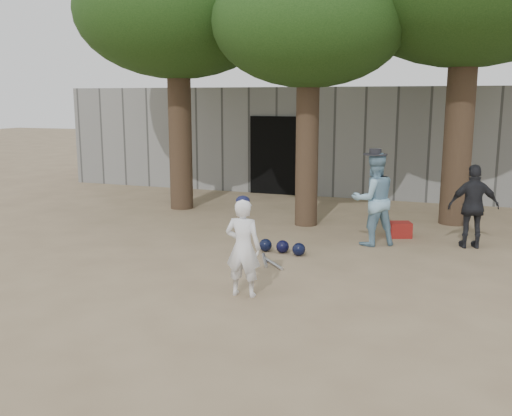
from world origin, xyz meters
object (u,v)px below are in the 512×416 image
at_px(boy_player, 243,248).
at_px(spectator_dark, 474,207).
at_px(spectator_blue, 373,199).
at_px(red_bag, 400,230).

distance_m(boy_player, spectator_dark, 4.87).
distance_m(spectator_blue, red_bag, 1.14).
bearing_deg(red_bag, spectator_blue, -118.92).
bearing_deg(boy_player, red_bag, -114.61).
relative_size(spectator_dark, red_bag, 3.65).
relative_size(spectator_blue, red_bag, 4.11).
bearing_deg(spectator_blue, red_bag, -151.48).
height_order(boy_player, red_bag, boy_player).
xyz_separation_m(spectator_blue, red_bag, (0.43, 0.78, -0.71)).
relative_size(boy_player, spectator_blue, 0.80).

